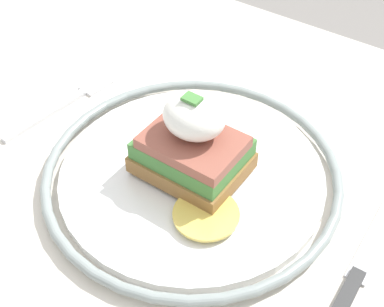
% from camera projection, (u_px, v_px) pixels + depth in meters
% --- Properties ---
extents(dining_table, '(0.99, 0.68, 0.76)m').
position_uv_depth(dining_table, '(176.00, 260.00, 0.61)').
color(dining_table, beige).
rests_on(dining_table, ground_plane).
extents(plate, '(0.29, 0.29, 0.02)m').
position_uv_depth(plate, '(192.00, 174.00, 0.52)').
color(plate, white).
rests_on(plate, dining_table).
extents(sandwich, '(0.12, 0.11, 0.09)m').
position_uv_depth(sandwich, '(193.00, 146.00, 0.49)').
color(sandwich, olive).
rests_on(sandwich, plate).
extents(fork, '(0.03, 0.15, 0.00)m').
position_uv_depth(fork, '(63.00, 105.00, 0.60)').
color(fork, silver).
rests_on(fork, dining_table).
extents(knife, '(0.02, 0.18, 0.01)m').
position_uv_depth(knife, '(356.00, 277.00, 0.44)').
color(knife, '#2D2D2D').
rests_on(knife, dining_table).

